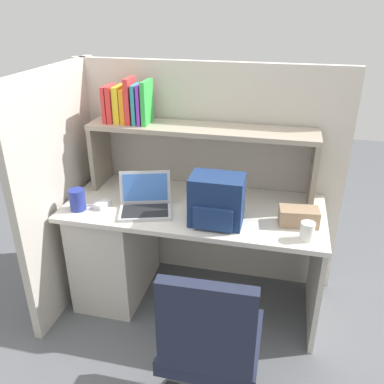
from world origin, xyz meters
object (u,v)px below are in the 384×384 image
object	(u,v)px
laptop	(145,202)
backpack	(216,201)
snack_canister	(77,200)
tissue_box	(299,217)
computer_mouse	(102,205)
office_chair	(210,359)
paper_cup	(307,231)

from	to	relation	value
laptop	backpack	world-z (taller)	backpack
backpack	snack_canister	xyz separation A→B (m)	(-0.85, -0.03, -0.07)
tissue_box	backpack	bearing A→B (deg)	-175.33
computer_mouse	office_chair	size ratio (longest dim) A/B	0.11
paper_cup	snack_canister	world-z (taller)	snack_canister
computer_mouse	tissue_box	distance (m)	1.18
backpack	paper_cup	world-z (taller)	backpack
tissue_box	snack_canister	size ratio (longest dim) A/B	1.67
office_chair	paper_cup	bearing A→B (deg)	-125.34
laptop	computer_mouse	world-z (taller)	laptop
backpack	computer_mouse	xyz separation A→B (m)	(-0.72, 0.03, -0.12)
snack_canister	computer_mouse	bearing A→B (deg)	26.07
snack_canister	office_chair	bearing A→B (deg)	-34.01
paper_cup	snack_canister	distance (m)	1.35
laptop	backpack	distance (m)	0.46
office_chair	tissue_box	bearing A→B (deg)	-116.84
paper_cup	tissue_box	size ratio (longest dim) A/B	0.46
backpack	snack_canister	distance (m)	0.85
computer_mouse	snack_canister	world-z (taller)	snack_canister
paper_cup	office_chair	xyz separation A→B (m)	(-0.40, -0.60, -0.39)
backpack	office_chair	xyz separation A→B (m)	(0.10, -0.67, -0.48)
computer_mouse	paper_cup	distance (m)	1.23
laptop	tissue_box	size ratio (longest dim) A/B	1.69
paper_cup	tissue_box	distance (m)	0.16
computer_mouse	paper_cup	xyz separation A→B (m)	(1.23, -0.10, 0.04)
paper_cup	office_chair	bearing A→B (deg)	-123.63
backpack	snack_canister	size ratio (longest dim) A/B	2.27
laptop	office_chair	world-z (taller)	laptop
laptop	computer_mouse	distance (m)	0.28
tissue_box	paper_cup	bearing A→B (deg)	-80.71
computer_mouse	snack_canister	size ratio (longest dim) A/B	0.79
computer_mouse	paper_cup	size ratio (longest dim) A/B	1.02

